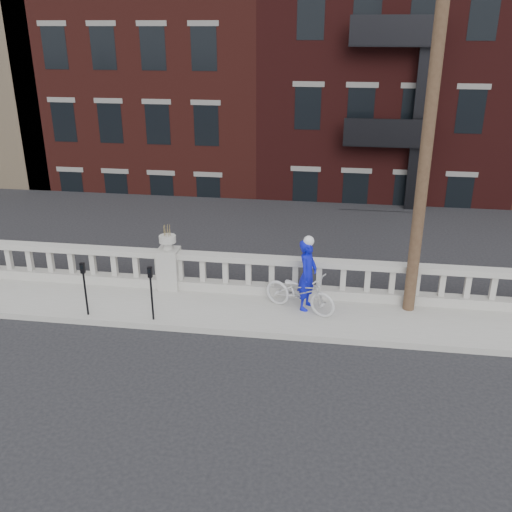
{
  "coord_description": "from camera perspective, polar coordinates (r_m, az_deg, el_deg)",
  "views": [
    {
      "loc": [
        4.3,
        -9.42,
        6.71
      ],
      "look_at": [
        2.44,
        3.2,
        1.5
      ],
      "focal_mm": 40.0,
      "sensor_mm": 36.0,
      "label": 1
    }
  ],
  "objects": [
    {
      "name": "planter_pedestal",
      "position": [
        15.22,
        -8.69,
        -0.77
      ],
      "size": [
        0.55,
        0.55,
        1.76
      ],
      "color": "#9A988F",
      "rests_on": "sidewalk"
    },
    {
      "name": "parking_meter_d",
      "position": [
        14.16,
        -16.79,
        -2.59
      ],
      "size": [
        0.1,
        0.09,
        1.36
      ],
      "color": "black",
      "rests_on": "sidewalk"
    },
    {
      "name": "sidewalk",
      "position": [
        14.72,
        -9.58,
        -4.91
      ],
      "size": [
        32.0,
        2.2,
        0.15
      ],
      "primitive_type": "cube",
      "color": "#9A988F",
      "rests_on": "ground"
    },
    {
      "name": "ground",
      "position": [
        12.34,
        -13.77,
        -11.46
      ],
      "size": [
        120.0,
        120.0,
        0.0
      ],
      "primitive_type": "plane",
      "color": "black",
      "rests_on": "ground"
    },
    {
      "name": "cyclist",
      "position": [
        13.92,
        5.17,
        -1.88
      ],
      "size": [
        0.61,
        0.75,
        1.79
      ],
      "primitive_type": "imported",
      "rotation": [
        0.0,
        0.0,
        1.27
      ],
      "color": "#0C12B7",
      "rests_on": "sidewalk"
    },
    {
      "name": "balustrade",
      "position": [
        15.3,
        -8.65,
        -1.43
      ],
      "size": [
        28.0,
        0.34,
        1.03
      ],
      "color": "#9A988F",
      "rests_on": "sidewalk"
    },
    {
      "name": "bicycle",
      "position": [
        13.96,
        4.42,
        -3.6
      ],
      "size": [
        2.0,
        1.38,
        0.99
      ],
      "primitive_type": "imported",
      "rotation": [
        0.0,
        0.0,
        1.15
      ],
      "color": "beige",
      "rests_on": "sidewalk"
    },
    {
      "name": "parking_meter_e",
      "position": [
        13.56,
        -10.45,
        -3.09
      ],
      "size": [
        0.1,
        0.09,
        1.36
      ],
      "color": "black",
      "rests_on": "sidewalk"
    },
    {
      "name": "utility_pole",
      "position": [
        13.24,
        17.19,
        14.89
      ],
      "size": [
        1.6,
        0.28,
        10.0
      ],
      "color": "#422D1E",
      "rests_on": "sidewalk"
    },
    {
      "name": "lower_level",
      "position": [
        32.93,
        1.88,
        15.09
      ],
      "size": [
        80.0,
        44.0,
        20.8
      ],
      "color": "#605E59",
      "rests_on": "ground"
    }
  ]
}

